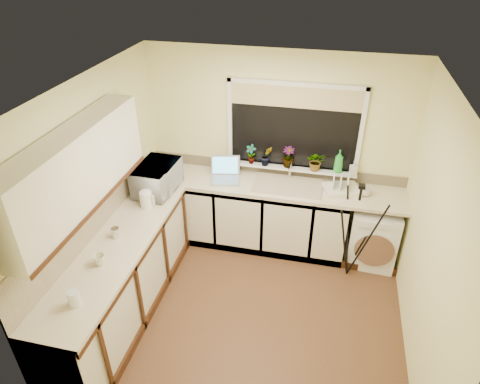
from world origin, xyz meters
The scene contains 34 objects.
floor centered at (0.00, 0.00, 0.00)m, with size 3.20×3.20×0.00m, color brown.
ceiling centered at (0.00, 0.00, 2.45)m, with size 3.20×3.20×0.00m, color white.
wall_back centered at (0.00, 1.50, 1.23)m, with size 3.20×3.20×0.00m, color #EEE99F.
wall_front centered at (0.00, -1.50, 1.23)m, with size 3.20×3.20×0.00m, color #EEE99F.
wall_left centered at (-1.60, 0.00, 1.23)m, with size 3.00×3.00×0.00m, color #EEE99F.
wall_right centered at (1.60, 0.00, 1.23)m, with size 3.00×3.00×0.00m, color #EEE99F.
base_cabinet_back centered at (-0.33, 1.20, 0.43)m, with size 2.55×0.60×0.86m, color silver.
base_cabinet_left centered at (-1.30, -0.30, 0.43)m, with size 0.54×2.40×0.86m, color silver.
worktop_back centered at (0.00, 1.20, 0.88)m, with size 3.20×0.60×0.04m, color beige.
worktop_left centered at (-1.30, -0.30, 0.88)m, with size 0.60×2.40×0.04m, color beige.
upper_cabinet centered at (-1.44, -0.45, 1.80)m, with size 0.28×1.90×0.70m, color silver.
splashback_left centered at (-1.59, -0.30, 1.12)m, with size 0.02×2.40×0.45m, color beige.
splashback_back centered at (0.00, 1.49, 0.97)m, with size 3.20×0.02×0.14m, color beige.
window_glass centered at (0.20, 1.49, 1.55)m, with size 1.50×0.02×1.00m, color black.
window_blind centered at (0.20, 1.46, 1.92)m, with size 1.50×0.02×0.25m, color tan.
windowsill centered at (0.20, 1.43, 1.04)m, with size 1.60×0.14×0.03m, color white.
sink centered at (0.20, 1.20, 0.91)m, with size 0.82×0.46×0.03m, color tan.
faucet centered at (0.20, 1.38, 1.02)m, with size 0.03×0.03×0.24m, color silver.
washing_machine centered at (1.29, 1.16, 0.39)m, with size 0.55×0.53×0.77m, color white.
laptop centered at (-0.58, 1.23, 0.97)m, with size 0.42×0.39×0.26m.
kettle centered at (-1.28, 0.41, 0.99)m, with size 0.14×0.14×0.18m, color white.
dish_rack centered at (0.84, 1.21, 0.93)m, with size 0.41×0.30×0.06m, color #EBE7CC.
tripod centered at (1.02, 0.82, 0.62)m, with size 0.62×0.62×1.25m, color black, non-canonical shape.
glass_jug centered at (-1.26, -1.08, 0.97)m, with size 0.10×0.10×0.14m, color white.
steel_jar centered at (-1.35, -0.18, 0.96)m, with size 0.08×0.08×0.11m, color silver.
microwave centered at (-1.28, 0.77, 1.07)m, with size 0.61×0.41×0.34m, color white.
plant_a centered at (-0.30, 1.41, 1.18)m, with size 0.13×0.09×0.25m, color #999999.
plant_b centered at (-0.10, 1.40, 1.18)m, with size 0.14×0.11×0.26m, color #999999.
plant_c centered at (0.16, 1.43, 1.18)m, with size 0.15×0.15×0.26m, color #999999.
plant_d centered at (0.50, 1.41, 1.17)m, with size 0.22×0.19×0.24m, color #999999.
soap_bottle_green centered at (0.77, 1.42, 1.19)m, with size 0.11×0.11×0.28m, color green.
soap_bottle_clear centered at (0.95, 1.39, 1.14)m, with size 0.08×0.08×0.17m, color #999999.
cup_back centered at (1.11, 1.19, 0.95)m, with size 0.12×0.12×0.09m, color beige.
cup_left centered at (-1.31, -0.59, 0.95)m, with size 0.11×0.11×0.10m, color beige.
Camera 1 is at (0.62, -3.22, 3.54)m, focal length 31.81 mm.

